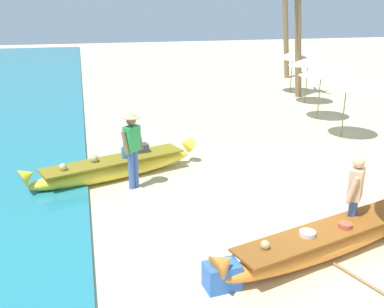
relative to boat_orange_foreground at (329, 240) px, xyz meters
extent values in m
plane|color=beige|center=(-0.14, 1.00, -0.27)|extent=(80.00, 80.00, 0.00)
ellipsoid|color=orange|center=(0.00, 0.00, -0.03)|extent=(4.47, 1.89, 0.47)
cone|color=orange|center=(-2.09, -0.61, 0.25)|extent=(0.50, 0.49, 0.47)
cube|color=brown|center=(0.00, 0.00, 0.20)|extent=(3.79, 1.71, 0.04)
sphere|color=tan|center=(-1.33, -0.33, 0.28)|extent=(0.16, 0.16, 0.16)
cylinder|color=silver|center=(-0.49, -0.12, 0.25)|extent=(0.27, 0.27, 0.10)
cylinder|color=#B74C38|center=(0.27, -0.02, 0.25)|extent=(0.23, 0.23, 0.10)
ellipsoid|color=yellow|center=(-3.30, 4.40, -0.03)|extent=(4.22, 2.10, 0.48)
cone|color=yellow|center=(-1.36, 5.10, 0.26)|extent=(0.53, 0.53, 0.49)
cone|color=yellow|center=(-5.25, 3.70, 0.26)|extent=(0.53, 0.53, 0.49)
cube|color=olive|center=(-3.30, 4.40, 0.21)|extent=(3.58, 1.88, 0.04)
sphere|color=tan|center=(-4.50, 3.91, 0.31)|extent=(0.18, 0.18, 0.18)
sphere|color=tan|center=(-3.79, 4.32, 0.31)|extent=(0.20, 0.20, 0.20)
cylinder|color=#386699|center=(-3.05, 4.41, 0.36)|extent=(0.17, 0.17, 0.30)
cube|color=#424247|center=(-2.59, 4.78, 0.33)|extent=(0.39, 0.33, 0.23)
cylinder|color=#3D5BA8|center=(-2.87, 3.75, 0.19)|extent=(0.14, 0.14, 0.91)
cylinder|color=#3D5BA8|center=(-2.98, 3.66, 0.19)|extent=(0.14, 0.14, 0.91)
cube|color=green|center=(-2.93, 3.71, 0.94)|extent=(0.42, 0.40, 0.59)
cylinder|color=brown|center=(-2.74, 3.83, 0.89)|extent=(0.19, 0.21, 0.54)
cylinder|color=brown|center=(-3.10, 3.55, 0.89)|extent=(0.19, 0.21, 0.54)
sphere|color=brown|center=(-2.93, 3.71, 1.35)|extent=(0.22, 0.22, 0.22)
cylinder|color=tan|center=(-2.93, 3.71, 1.43)|extent=(0.44, 0.44, 0.02)
cone|color=tan|center=(-2.93, 3.71, 1.50)|extent=(0.26, 0.26, 0.12)
cylinder|color=#3D5BA8|center=(0.64, 0.37, 0.13)|extent=(0.14, 0.14, 0.79)
cylinder|color=#3D5BA8|center=(0.73, 0.47, 0.13)|extent=(0.14, 0.14, 0.79)
cube|color=tan|center=(0.69, 0.42, 0.82)|extent=(0.40, 0.41, 0.58)
cylinder|color=tan|center=(0.52, 0.26, 0.77)|extent=(0.21, 0.20, 0.53)
cylinder|color=tan|center=(0.83, 0.61, 0.77)|extent=(0.21, 0.20, 0.53)
sphere|color=tan|center=(0.69, 0.42, 1.22)|extent=(0.22, 0.22, 0.22)
cylinder|color=#8E6B47|center=(4.04, 6.27, 0.68)|extent=(0.04, 0.04, 1.90)
cone|color=beige|center=(4.04, 6.27, 1.48)|extent=(1.60, 1.60, 0.32)
cylinder|color=#8E6B47|center=(4.43, 8.56, 0.68)|extent=(0.04, 0.04, 1.90)
cone|color=beige|center=(4.43, 8.56, 1.48)|extent=(1.60, 1.60, 0.32)
cylinder|color=#8E6B47|center=(5.24, 11.12, 0.68)|extent=(0.04, 0.04, 1.90)
cone|color=beige|center=(5.24, 11.12, 1.48)|extent=(1.60, 1.60, 0.32)
cylinder|color=#8E6B47|center=(5.62, 13.34, 0.68)|extent=(0.04, 0.04, 1.90)
cone|color=beige|center=(5.62, 13.34, 1.48)|extent=(1.60, 1.60, 0.32)
cylinder|color=brown|center=(6.95, 17.28, 3.04)|extent=(0.94, 0.28, 6.64)
cylinder|color=brown|center=(5.32, 12.35, 2.30)|extent=(0.73, 0.28, 5.16)
cube|color=blue|center=(-2.08, -0.49, -0.06)|extent=(0.57, 0.42, 0.42)
cylinder|color=#8E6B47|center=(0.16, -1.06, -0.24)|extent=(0.53, 1.47, 0.05)
camera|label=1|loc=(-3.90, -6.07, 3.93)|focal=42.07mm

